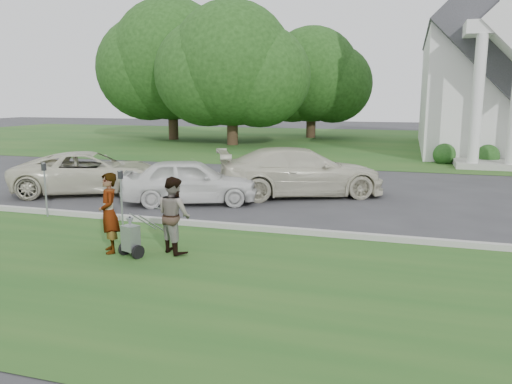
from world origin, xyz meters
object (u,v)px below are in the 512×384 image
at_px(parking_meter_near, 121,192).
at_px(car_b, 190,181).
at_px(parking_meter_far, 45,183).
at_px(church, 505,52).
at_px(car_a, 91,172).
at_px(person_right, 174,215).
at_px(person_left, 109,214).
at_px(tree_left, 232,70).
at_px(striping_cart, 131,239).
at_px(tree_back, 312,79).
at_px(tree_far, 171,65).
at_px(car_c, 301,172).

relative_size(parking_meter_near, car_b, 0.36).
relative_size(parking_meter_far, car_b, 0.36).
distance_m(church, car_a, 25.46).
relative_size(person_right, car_b, 0.39).
height_order(church, car_b, church).
bearing_deg(church, person_left, -114.00).
height_order(church, parking_meter_far, church).
height_order(tree_left, person_left, tree_left).
bearing_deg(striping_cart, tree_back, 114.14).
xyz_separation_m(tree_back, striping_cart, (2.41, -32.13, -4.34)).
bearing_deg(car_b, tree_left, -5.24).
xyz_separation_m(church, tree_left, (-17.01, -1.13, -0.83)).
xyz_separation_m(striping_cart, car_a, (-5.05, 5.87, 0.32)).
bearing_deg(church, parking_meter_far, -122.76).
relative_size(tree_far, car_c, 2.10).
height_order(person_right, car_a, person_right).
relative_size(tree_far, car_b, 2.81).
relative_size(car_a, car_b, 1.24).
bearing_deg(person_left, tree_left, 154.44).
height_order(church, striping_cart, church).
bearing_deg(parking_meter_far, person_left, -33.28).
distance_m(parking_meter_near, car_b, 3.39).
distance_m(person_left, car_b, 5.14).
height_order(person_left, car_c, person_left).
height_order(church, tree_left, church).
bearing_deg(car_a, person_left, -168.45).
relative_size(tree_back, person_right, 5.95).
distance_m(car_a, car_b, 4.05).
distance_m(tree_left, parking_meter_near, 23.17).
bearing_deg(person_right, car_b, -37.40).
bearing_deg(tree_far, person_left, -66.33).
bearing_deg(car_a, tree_far, -7.27).
bearing_deg(person_left, church, 116.78).
xyz_separation_m(striping_cart, parking_meter_far, (-4.08, 2.44, 0.56)).
relative_size(tree_left, parking_meter_near, 7.14).
xyz_separation_m(tree_far, car_c, (14.37, -19.63, -4.89)).
bearing_deg(car_a, person_right, -159.14).
xyz_separation_m(tree_left, car_c, (8.36, -16.63, -4.31)).
relative_size(tree_left, tree_far, 0.91).
bearing_deg(car_b, car_a, 60.19).
bearing_deg(tree_left, car_c, -63.29).
bearing_deg(parking_meter_far, car_a, 105.74).
xyz_separation_m(tree_far, car_b, (11.37, -21.87, -4.99)).
bearing_deg(person_right, church, -79.68).
height_order(striping_cart, parking_meter_far, parking_meter_far).
height_order(tree_far, car_a, tree_far).
xyz_separation_m(striping_cart, person_right, (0.72, 0.54, 0.42)).
height_order(parking_meter_far, car_a, parking_meter_far).
bearing_deg(tree_far, person_right, -63.72).
relative_size(church, person_left, 14.22).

